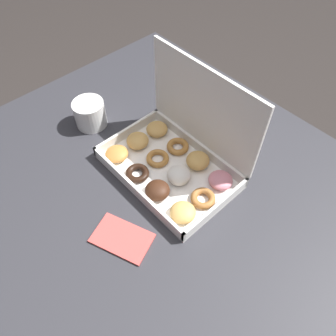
{
  "coord_description": "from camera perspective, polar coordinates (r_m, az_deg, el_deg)",
  "views": [
    {
      "loc": [
        0.33,
        -0.32,
        1.45
      ],
      "look_at": [
        -0.07,
        0.05,
        0.75
      ],
      "focal_mm": 35.0,
      "sensor_mm": 36.0,
      "label": 1
    }
  ],
  "objects": [
    {
      "name": "ground_plane",
      "position": [
        1.52,
        0.65,
        -20.32
      ],
      "size": [
        8.0,
        8.0,
        0.0
      ],
      "primitive_type": "plane",
      "color": "#2D2826"
    },
    {
      "name": "dining_table",
      "position": [
        0.92,
        1.02,
        -8.04
      ],
      "size": [
        1.27,
        0.99,
        0.73
      ],
      "color": "#2D2D33",
      "rests_on": "ground_plane"
    },
    {
      "name": "donut_box",
      "position": [
        0.87,
        1.44,
        2.41
      ],
      "size": [
        0.36,
        0.24,
        0.28
      ],
      "color": "white",
      "rests_on": "dining_table"
    },
    {
      "name": "coffee_mug",
      "position": [
        1.02,
        -13.62,
        9.16
      ],
      "size": [
        0.09,
        0.09,
        0.08
      ],
      "color": "white",
      "rests_on": "dining_table"
    },
    {
      "name": "paper_napkin",
      "position": [
        0.8,
        -7.97,
        -12.02
      ],
      "size": [
        0.16,
        0.13,
        0.01
      ],
      "color": "#CC4C47",
      "rests_on": "dining_table"
    }
  ]
}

